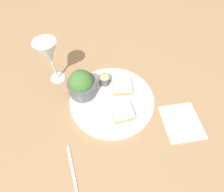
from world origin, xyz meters
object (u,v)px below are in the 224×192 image
object	(u,v)px
salad_bowl	(82,84)
sauce_ramekin	(105,80)
cheese_toast_near	(122,86)
napkin	(182,122)
cheese_toast_far	(123,112)
fork	(73,175)
wine_glass	(49,54)

from	to	relation	value
salad_bowl	sauce_ramekin	world-z (taller)	salad_bowl
salad_bowl	cheese_toast_near	xyz separation A→B (m)	(-0.13, 0.08, -0.03)
napkin	cheese_toast_far	bearing A→B (deg)	-42.98
salad_bowl	fork	distance (m)	0.30
salad_bowl	napkin	distance (m)	0.38
sauce_ramekin	napkin	bearing A→B (deg)	112.35
salad_bowl	cheese_toast_far	size ratio (longest dim) A/B	1.13
cheese_toast_near	wine_glass	distance (m)	0.30
salad_bowl	napkin	size ratio (longest dim) A/B	0.57
salad_bowl	cheese_toast_near	size ratio (longest dim) A/B	1.02
cheese_toast_far	wine_glass	distance (m)	0.34
wine_glass	napkin	world-z (taller)	wine_glass
cheese_toast_near	napkin	size ratio (longest dim) A/B	0.56
sauce_ramekin	napkin	xyz separation A→B (m)	(-0.12, 0.30, -0.03)
cheese_toast_far	fork	distance (m)	0.25
fork	napkin	bearing A→B (deg)	169.52
napkin	fork	distance (m)	0.40
cheese_toast_near	cheese_toast_far	world-z (taller)	same
fork	cheese_toast_near	bearing A→B (deg)	-152.27
salad_bowl	fork	bearing A→B (deg)	52.99
cheese_toast_far	wine_glass	world-z (taller)	wine_glass
salad_bowl	cheese_toast_far	distance (m)	0.18
cheese_toast_far	fork	world-z (taller)	cheese_toast_far
sauce_ramekin	salad_bowl	bearing A→B (deg)	-7.52
wine_glass	napkin	xyz separation A→B (m)	(-0.26, 0.45, -0.13)
cheese_toast_near	fork	bearing A→B (deg)	27.73
salad_bowl	wine_glass	world-z (taller)	wine_glass
sauce_ramekin	cheese_toast_far	distance (m)	0.16
cheese_toast_near	wine_glass	world-z (taller)	wine_glass
salad_bowl	fork	size ratio (longest dim) A/B	0.59
salad_bowl	cheese_toast_far	world-z (taller)	salad_bowl
salad_bowl	wine_glass	xyz separation A→B (m)	(0.05, -0.13, 0.07)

